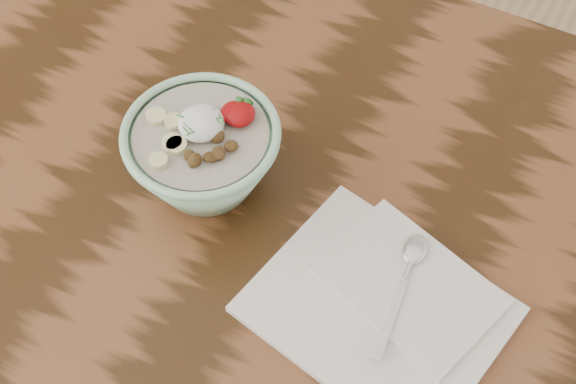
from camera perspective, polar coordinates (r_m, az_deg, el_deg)
name	(u,v)px	position (r cm, az deg, el deg)	size (l,w,h in cm)	color
table	(277,241)	(106.06, -0.80, -3.49)	(160.00, 90.00, 75.00)	#341E0D
breakfast_bowl	(204,153)	(95.13, -6.02, 2.74)	(18.55, 18.55, 12.49)	#A2DAAF
napkin	(384,304)	(91.07, 6.86, -7.93)	(30.23, 26.47, 1.62)	white
spoon	(409,266)	(92.27, 8.60, -5.21)	(3.50, 16.67, 0.87)	silver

